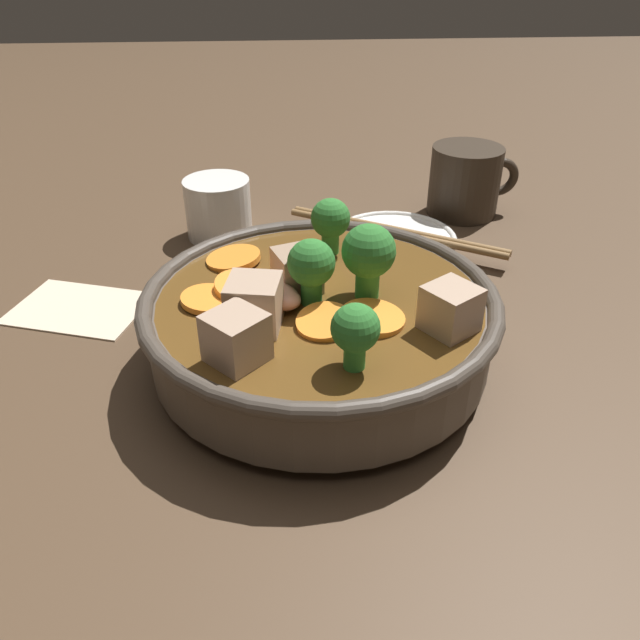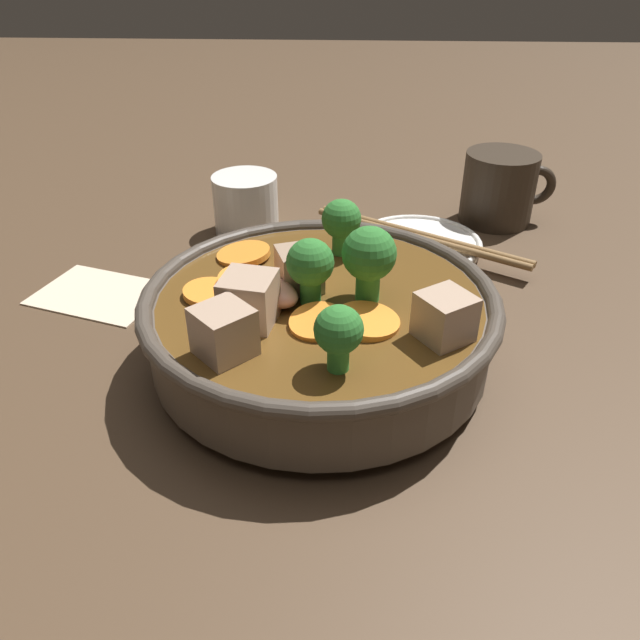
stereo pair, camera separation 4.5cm
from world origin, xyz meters
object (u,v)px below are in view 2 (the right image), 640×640
stirfry_bowl (320,317)px  dark_mug (500,188)px  chopsticks_pair (419,236)px  tea_cup (246,204)px  side_saucer (418,244)px

stirfry_bowl → dark_mug: stirfry_bowl is taller
stirfry_bowl → chopsticks_pair: (0.09, 0.20, -0.02)m
dark_mug → chopsticks_pair: dark_mug is taller
tea_cup → dark_mug: (0.27, 0.04, 0.01)m
stirfry_bowl → tea_cup: 0.25m
side_saucer → stirfry_bowl: bearing=-114.8°
dark_mug → chopsticks_pair: bearing=-139.2°
chopsticks_pair → dark_mug: bearing=40.8°
chopsticks_pair → stirfry_bowl: bearing=-114.8°
stirfry_bowl → side_saucer: 0.22m
tea_cup → stirfry_bowl: bearing=-69.1°
tea_cup → dark_mug: size_ratio=0.68×
stirfry_bowl → dark_mug: size_ratio=2.58×
tea_cup → dark_mug: dark_mug is taller
stirfry_bowl → chopsticks_pair: bearing=65.2°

